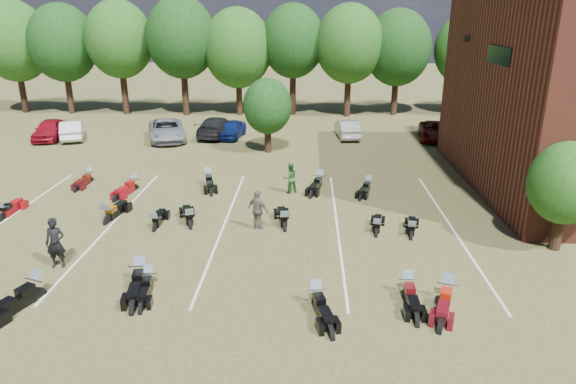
{
  "coord_description": "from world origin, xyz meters",
  "views": [
    {
      "loc": [
        0.65,
        -17.9,
        8.89
      ],
      "look_at": [
        -0.21,
        4.0,
        1.2
      ],
      "focal_mm": 32.0,
      "sensor_mm": 36.0,
      "label": 1
    }
  ],
  "objects_px": {
    "person_black": "(55,243)",
    "motorcycle_3": "(141,283)",
    "car_4": "(232,129)",
    "motorcycle_7": "(4,219)",
    "person_grey": "(258,210)",
    "motorcycle_14": "(90,182)",
    "person_green": "(290,178)",
    "car_0": "(50,130)"
  },
  "relations": [
    {
      "from": "car_4",
      "to": "motorcycle_3",
      "type": "distance_m",
      "value": 21.95
    },
    {
      "from": "car_4",
      "to": "motorcycle_7",
      "type": "distance_m",
      "value": 18.33
    },
    {
      "from": "person_black",
      "to": "motorcycle_14",
      "type": "height_order",
      "value": "person_black"
    },
    {
      "from": "person_grey",
      "to": "motorcycle_7",
      "type": "bearing_deg",
      "value": 28.22
    },
    {
      "from": "motorcycle_3",
      "to": "motorcycle_14",
      "type": "distance_m",
      "value": 12.68
    },
    {
      "from": "person_green",
      "to": "motorcycle_7",
      "type": "distance_m",
      "value": 13.58
    },
    {
      "from": "person_grey",
      "to": "motorcycle_14",
      "type": "height_order",
      "value": "person_grey"
    },
    {
      "from": "person_grey",
      "to": "motorcycle_7",
      "type": "relative_size",
      "value": 0.79
    },
    {
      "from": "car_4",
      "to": "person_grey",
      "type": "xyz_separation_m",
      "value": [
        3.58,
        -17.09,
        0.25
      ]
    },
    {
      "from": "car_4",
      "to": "person_black",
      "type": "bearing_deg",
      "value": -91.2
    },
    {
      "from": "person_black",
      "to": "motorcycle_7",
      "type": "bearing_deg",
      "value": 130.52
    },
    {
      "from": "car_4",
      "to": "person_black",
      "type": "distance_m",
      "value": 21.13
    },
    {
      "from": "car_0",
      "to": "car_4",
      "type": "xyz_separation_m",
      "value": [
        13.33,
        1.04,
        -0.1
      ]
    },
    {
      "from": "car_0",
      "to": "person_green",
      "type": "distance_m",
      "value": 21.3
    },
    {
      "from": "car_4",
      "to": "motorcycle_7",
      "type": "xyz_separation_m",
      "value": [
        -8.11,
        -16.43,
        -0.64
      ]
    },
    {
      "from": "car_0",
      "to": "motorcycle_14",
      "type": "distance_m",
      "value": 12.13
    },
    {
      "from": "car_4",
      "to": "motorcycle_3",
      "type": "height_order",
      "value": "car_4"
    },
    {
      "from": "car_4",
      "to": "motorcycle_14",
      "type": "xyz_separation_m",
      "value": [
        -6.36,
        -10.94,
        -0.64
      ]
    },
    {
      "from": "person_green",
      "to": "person_black",
      "type": "bearing_deg",
      "value": 21.93
    },
    {
      "from": "person_black",
      "to": "motorcycle_7",
      "type": "xyz_separation_m",
      "value": [
        -4.65,
        4.42,
        -0.96
      ]
    },
    {
      "from": "car_4",
      "to": "person_black",
      "type": "height_order",
      "value": "person_black"
    },
    {
      "from": "person_grey",
      "to": "motorcycle_14",
      "type": "xyz_separation_m",
      "value": [
        -9.94,
        6.15,
        -0.89
      ]
    },
    {
      "from": "person_black",
      "to": "motorcycle_3",
      "type": "distance_m",
      "value": 3.71
    },
    {
      "from": "car_0",
      "to": "motorcycle_7",
      "type": "height_order",
      "value": "car_0"
    },
    {
      "from": "person_black",
      "to": "motorcycle_3",
      "type": "height_order",
      "value": "person_black"
    },
    {
      "from": "motorcycle_14",
      "to": "person_grey",
      "type": "bearing_deg",
      "value": -28.77
    },
    {
      "from": "person_green",
      "to": "person_grey",
      "type": "bearing_deg",
      "value": 51.74
    },
    {
      "from": "person_black",
      "to": "motorcycle_14",
      "type": "xyz_separation_m",
      "value": [
        -2.9,
        9.91,
        -0.96
      ]
    },
    {
      "from": "car_4",
      "to": "person_green",
      "type": "xyz_separation_m",
      "value": [
        4.78,
        -12.25,
        0.17
      ]
    },
    {
      "from": "car_0",
      "to": "motorcycle_14",
      "type": "height_order",
      "value": "car_0"
    },
    {
      "from": "person_green",
      "to": "motorcycle_14",
      "type": "xyz_separation_m",
      "value": [
        -11.15,
        1.31,
        -0.8
      ]
    },
    {
      "from": "car_4",
      "to": "motorcycle_7",
      "type": "relative_size",
      "value": 1.67
    },
    {
      "from": "motorcycle_3",
      "to": "motorcycle_7",
      "type": "xyz_separation_m",
      "value": [
        -8.06,
        5.51,
        0.0
      ]
    },
    {
      "from": "motorcycle_14",
      "to": "car_4",
      "type": "bearing_deg",
      "value": 62.81
    },
    {
      "from": "person_black",
      "to": "person_green",
      "type": "bearing_deg",
      "value": 40.25
    },
    {
      "from": "person_grey",
      "to": "person_black",
      "type": "bearing_deg",
      "value": 59.54
    },
    {
      "from": "motorcycle_3",
      "to": "person_black",
      "type": "bearing_deg",
      "value": 153.02
    },
    {
      "from": "person_green",
      "to": "car_0",
      "type": "bearing_deg",
      "value": -56.02
    },
    {
      "from": "person_green",
      "to": "motorcycle_14",
      "type": "bearing_deg",
      "value": -30.96
    },
    {
      "from": "person_black",
      "to": "person_grey",
      "type": "relative_size",
      "value": 1.08
    },
    {
      "from": "motorcycle_7",
      "to": "motorcycle_14",
      "type": "xyz_separation_m",
      "value": [
        1.75,
        5.49,
        0.0
      ]
    },
    {
      "from": "car_4",
      "to": "motorcycle_14",
      "type": "relative_size",
      "value": 1.77
    }
  ]
}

